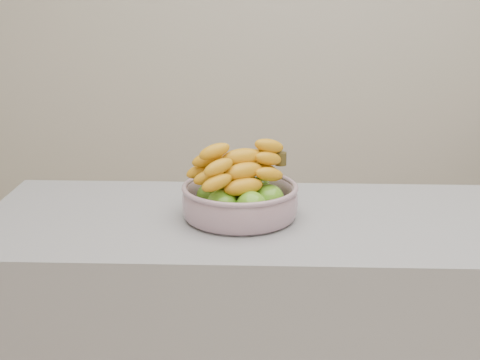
% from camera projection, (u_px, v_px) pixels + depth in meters
% --- Properties ---
extents(fruit_bowl, '(0.30, 0.30, 0.18)m').
position_uv_depth(fruit_bowl, '(240.00, 196.00, 1.70)').
color(fruit_bowl, '#AABCCC').
rests_on(fruit_bowl, counter).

